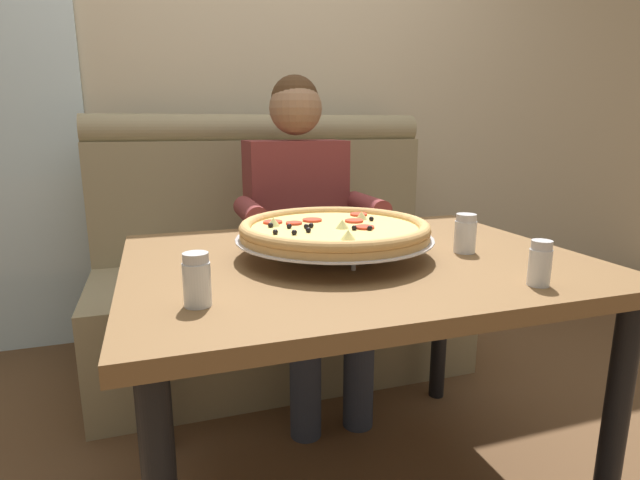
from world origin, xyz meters
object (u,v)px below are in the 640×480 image
(booth_bench, at_px, (277,277))
(shaker_parmesan, at_px, (197,284))
(dining_table, at_px, (355,287))
(pizza, at_px, (334,230))
(diner_main, at_px, (303,220))
(shaker_pepper_flakes, at_px, (540,267))
(shaker_oregano, at_px, (465,236))

(booth_bench, bearing_deg, shaker_parmesan, -110.18)
(dining_table, relative_size, shaker_parmesan, 11.25)
(pizza, bearing_deg, diner_main, 81.06)
(pizza, bearing_deg, dining_table, -16.18)
(dining_table, height_order, shaker_pepper_flakes, shaker_pepper_flakes)
(booth_bench, height_order, pizza, booth_bench)
(booth_bench, bearing_deg, pizza, -93.48)
(shaker_oregano, bearing_deg, shaker_parmesan, -164.97)
(dining_table, relative_size, pizza, 2.28)
(booth_bench, relative_size, shaker_oregano, 14.70)
(pizza, distance_m, shaker_oregano, 0.37)
(dining_table, height_order, shaker_oregano, shaker_oregano)
(diner_main, xyz_separation_m, shaker_oregano, (0.26, -0.73, 0.07))
(shaker_parmesan, relative_size, shaker_pepper_flakes, 1.05)
(dining_table, xyz_separation_m, shaker_oregano, (0.30, -0.06, 0.13))
(shaker_oregano, distance_m, shaker_pepper_flakes, 0.31)
(shaker_pepper_flakes, bearing_deg, booth_bench, 102.51)
(shaker_oregano, xyz_separation_m, shaker_pepper_flakes, (-0.02, -0.30, -0.00))
(shaker_parmesan, bearing_deg, diner_main, 62.35)
(booth_bench, bearing_deg, shaker_oregano, -73.01)
(booth_bench, height_order, shaker_oregano, booth_bench)
(dining_table, distance_m, diner_main, 0.68)
(diner_main, distance_m, shaker_parmesan, 1.05)
(booth_bench, relative_size, shaker_pepper_flakes, 15.63)
(booth_bench, distance_m, shaker_pepper_flakes, 1.38)
(diner_main, bearing_deg, shaker_oregano, -70.58)
(dining_table, bearing_deg, pizza, 163.82)
(pizza, height_order, shaker_pepper_flakes, pizza)
(dining_table, relative_size, shaker_oregano, 11.11)
(diner_main, bearing_deg, booth_bench, 100.03)
(diner_main, relative_size, shaker_pepper_flakes, 12.51)
(booth_bench, xyz_separation_m, pizza, (-0.06, -0.92, 0.41))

